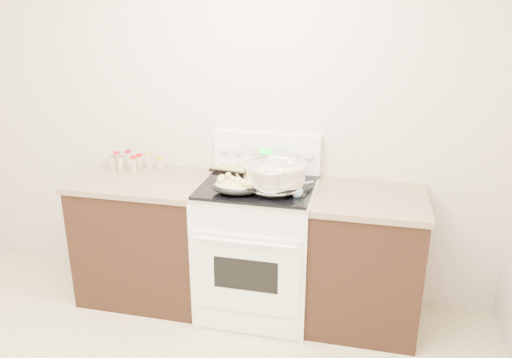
# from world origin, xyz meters

# --- Properties ---
(room_shell) EXTENTS (4.10, 3.60, 2.75)m
(room_shell) POSITION_xyz_m (0.00, 0.00, 1.70)
(room_shell) COLOR beige
(room_shell) RESTS_ON ground
(counter_left) EXTENTS (0.93, 0.67, 0.92)m
(counter_left) POSITION_xyz_m (-0.48, 1.43, 0.46)
(counter_left) COLOR black
(counter_left) RESTS_ON ground
(counter_right) EXTENTS (0.73, 0.67, 0.92)m
(counter_right) POSITION_xyz_m (1.08, 1.43, 0.46)
(counter_right) COLOR black
(counter_right) RESTS_ON ground
(kitchen_range) EXTENTS (0.78, 0.73, 1.22)m
(kitchen_range) POSITION_xyz_m (0.35, 1.42, 0.49)
(kitchen_range) COLOR white
(kitchen_range) RESTS_ON ground
(mixing_bowl) EXTENTS (0.41, 0.41, 0.24)m
(mixing_bowl) POSITION_xyz_m (0.48, 1.33, 1.04)
(mixing_bowl) COLOR silver
(mixing_bowl) RESTS_ON kitchen_range
(roasting_pan) EXTENTS (0.35, 0.27, 0.11)m
(roasting_pan) POSITION_xyz_m (0.26, 1.24, 0.99)
(roasting_pan) COLOR black
(roasting_pan) RESTS_ON kitchen_range
(baking_sheet) EXTENTS (0.39, 0.30, 0.06)m
(baking_sheet) POSITION_xyz_m (0.14, 1.70, 0.96)
(baking_sheet) COLOR black
(baking_sheet) RESTS_ON kitchen_range
(wooden_spoon) EXTENTS (0.14, 0.23, 0.04)m
(wooden_spoon) POSITION_xyz_m (0.19, 1.40, 0.95)
(wooden_spoon) COLOR #A3864A
(wooden_spoon) RESTS_ON kitchen_range
(blue_ladle) EXTENTS (0.12, 0.26, 0.09)m
(blue_ladle) POSITION_xyz_m (0.64, 1.28, 0.97)
(blue_ladle) COLOR #93C0DB
(blue_ladle) RESTS_ON kitchen_range
(spice_jars) EXTENTS (0.39, 0.14, 0.13)m
(spice_jars) POSITION_xyz_m (-0.65, 1.60, 0.98)
(spice_jars) COLOR #BFB28C
(spice_jars) RESTS_ON counter_left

